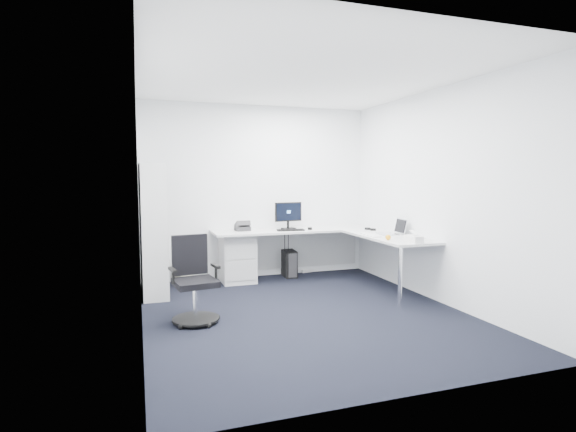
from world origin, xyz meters
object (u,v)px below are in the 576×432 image
object	(u,v)px
bookshelf	(153,230)
l_desk	(306,257)
laptop	(388,226)
task_chair	(195,280)
monitor	(289,215)

from	to	relation	value
bookshelf	l_desk	bearing A→B (deg)	-1.32
l_desk	laptop	size ratio (longest dim) A/B	8.07
bookshelf	task_chair	size ratio (longest dim) A/B	1.86
task_chair	monitor	size ratio (longest dim) A/B	2.11
monitor	laptop	bearing A→B (deg)	-52.25
bookshelf	monitor	size ratio (longest dim) A/B	3.92
bookshelf	monitor	distance (m)	2.07
l_desk	laptop	distance (m)	1.29
l_desk	laptop	bearing A→B (deg)	-35.34
l_desk	task_chair	world-z (taller)	task_chair
l_desk	laptop	xyz separation A→B (m)	(0.97, -0.69, 0.50)
l_desk	task_chair	size ratio (longest dim) A/B	2.81
monitor	task_chair	bearing A→B (deg)	-141.49
task_chair	monitor	distance (m)	2.45
task_chair	laptop	size ratio (longest dim) A/B	2.87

